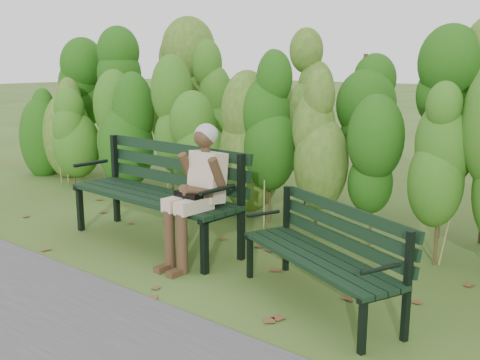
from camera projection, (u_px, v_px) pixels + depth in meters
The scene contains 6 objects.
ground at pixel (217, 263), 5.31m from camera, with size 80.00×80.00×0.00m, color #41501C.
hedge_band at pixel (323, 116), 6.45m from camera, with size 11.04×1.67×2.42m.
leaf_litter at pixel (222, 270), 5.13m from camera, with size 5.77×2.19×0.01m.
bench_left at pixel (161, 185), 5.83m from camera, with size 2.09×0.76×1.03m.
bench_right at pixel (327, 247), 4.35m from camera, with size 1.64×1.07×0.78m.
seated_woman at pixel (197, 184), 5.16m from camera, with size 0.48×0.71×1.32m.
Camera 1 is at (3.36, -3.74, 1.89)m, focal length 42.00 mm.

